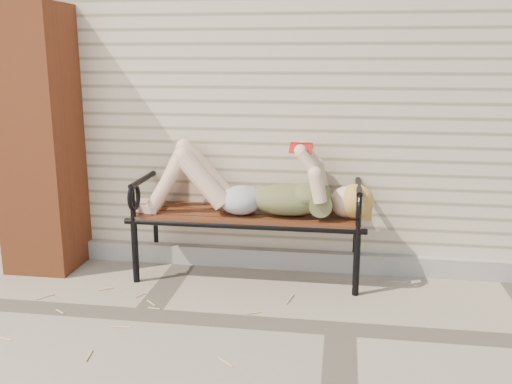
# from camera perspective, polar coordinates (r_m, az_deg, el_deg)

# --- Properties ---
(ground) EXTENTS (80.00, 80.00, 0.00)m
(ground) POSITION_cam_1_polar(r_m,az_deg,el_deg) (3.62, 8.46, -13.37)
(ground) COLOR gray
(ground) RESTS_ON ground
(house_wall) EXTENTS (8.00, 4.00, 3.00)m
(house_wall) POSITION_cam_1_polar(r_m,az_deg,el_deg) (6.23, 9.19, 12.17)
(house_wall) COLOR beige
(house_wall) RESTS_ON ground
(foundation_strip) EXTENTS (8.00, 0.10, 0.15)m
(foundation_strip) POSITION_cam_1_polar(r_m,az_deg,el_deg) (4.48, 8.60, -6.93)
(foundation_strip) COLOR gray
(foundation_strip) RESTS_ON ground
(brick_pillar) EXTENTS (0.50, 0.50, 2.00)m
(brick_pillar) POSITION_cam_1_polar(r_m,az_deg,el_deg) (4.63, -20.86, 4.83)
(brick_pillar) COLOR #9B4723
(brick_pillar) RESTS_ON ground
(garden_bench) EXTENTS (1.81, 0.72, 1.17)m
(garden_bench) POSITION_cam_1_polar(r_m,az_deg,el_deg) (4.28, -0.55, 0.40)
(garden_bench) COLOR black
(garden_bench) RESTS_ON ground
(reading_woman) EXTENTS (1.71, 0.39, 0.54)m
(reading_woman) POSITION_cam_1_polar(r_m,az_deg,el_deg) (4.13, -0.67, 0.48)
(reading_woman) COLOR #092A3F
(reading_woman) RESTS_ON ground
(straw_scatter) EXTENTS (2.91, 1.58, 0.01)m
(straw_scatter) POSITION_cam_1_polar(r_m,az_deg,el_deg) (3.91, -23.59, -12.20)
(straw_scatter) COLOR #EAB972
(straw_scatter) RESTS_ON ground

